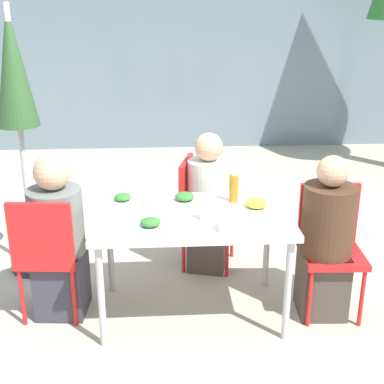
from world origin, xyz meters
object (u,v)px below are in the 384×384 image
at_px(person_right, 326,243).
at_px(salad_bowl, 233,225).
at_px(closed_umbrella, 15,87).
at_px(chair_right, 330,239).
at_px(person_left, 58,242).
at_px(chair_far, 199,205).
at_px(chair_left, 47,249).
at_px(bottle, 234,188).
at_px(drinking_cup, 206,212).
at_px(person_far, 208,206).

height_order(person_right, salad_bowl, person_right).
bearing_deg(closed_umbrella, chair_right, -17.58).
xyz_separation_m(person_left, chair_far, (0.98, 0.63, -0.02)).
height_order(chair_left, bottle, bottle).
height_order(closed_umbrella, salad_bowl, closed_umbrella).
bearing_deg(bottle, drinking_cup, -126.19).
bearing_deg(bottle, person_right, -22.76).
distance_m(person_left, person_right, 1.76).
distance_m(chair_right, drinking_cup, 0.90).
height_order(chair_right, drinking_cup, chair_right).
bearing_deg(bottle, chair_left, -170.70).
bearing_deg(chair_far, bottle, 35.43).
relative_size(person_far, closed_umbrella, 0.55).
xyz_separation_m(chair_right, person_far, (-0.77, 0.61, 0.01)).
bearing_deg(bottle, person_left, -173.87).
xyz_separation_m(chair_far, salad_bowl, (0.13, -0.97, 0.25)).
xyz_separation_m(chair_right, closed_umbrella, (-2.14, 0.68, 0.93)).
xyz_separation_m(person_right, chair_far, (-0.78, 0.75, -0.01)).
distance_m(chair_left, person_left, 0.10).
height_order(person_left, salad_bowl, person_left).
height_order(chair_left, chair_far, same).
bearing_deg(closed_umbrella, drinking_cup, -31.95).
relative_size(chair_far, drinking_cup, 8.69).
height_order(chair_left, person_left, person_left).
distance_m(chair_left, chair_far, 1.26).
bearing_deg(chair_left, salad_bowl, -7.75).
distance_m(chair_left, bottle, 1.29).
xyz_separation_m(chair_left, closed_umbrella, (-0.27, 0.71, 0.93)).
height_order(chair_far, closed_umbrella, closed_umbrella).
bearing_deg(salad_bowl, chair_left, 167.33).
height_order(person_far, drinking_cup, person_far).
relative_size(chair_left, bottle, 4.17).
relative_size(person_left, bottle, 5.36).
bearing_deg(chair_far, person_right, 60.32).
xyz_separation_m(drinking_cup, salad_bowl, (0.15, -0.17, -0.02)).
bearing_deg(person_right, chair_far, -41.15).
bearing_deg(salad_bowl, bottle, 82.20).
bearing_deg(person_right, closed_umbrella, -17.07).
height_order(person_far, bottle, person_far).
relative_size(person_right, salad_bowl, 5.95).
height_order(chair_left, chair_right, same).
distance_m(chair_far, drinking_cup, 0.85).
bearing_deg(chair_right, bottle, -11.89).
xyz_separation_m(chair_right, salad_bowl, (-0.70, -0.30, 0.25)).
distance_m(drinking_cup, salad_bowl, 0.23).
relative_size(chair_right, salad_bowl, 4.64).
xyz_separation_m(chair_right, person_right, (-0.05, -0.08, 0.01)).
bearing_deg(person_far, person_left, -47.20).
bearing_deg(salad_bowl, chair_far, 97.79).
distance_m(person_left, person_far, 1.19).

